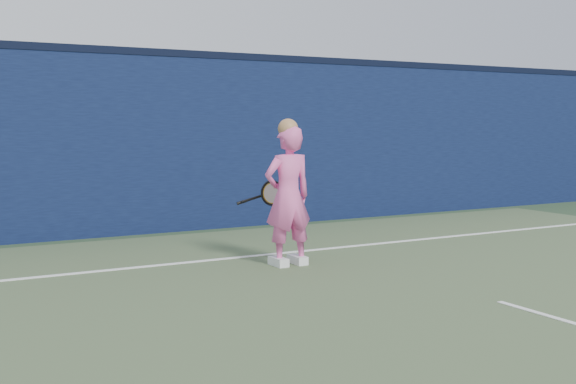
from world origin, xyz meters
TOP-DOWN VIEW (x-y plane):
  - backstop_wall at (0.00, 6.50)m, footprint 24.00×0.40m
  - wall_cap at (0.00, 6.50)m, footprint 24.00×0.42m
  - player at (-0.80, 3.36)m, footprint 0.56×0.37m
  - racket at (-0.81, 3.76)m, footprint 0.55×0.16m

SIDE VIEW (x-z plane):
  - racket at x=-0.81m, z-range 0.61..0.91m
  - player at x=-0.80m, z-range -0.03..1.58m
  - backstop_wall at x=0.00m, z-range 0.00..2.50m
  - wall_cap at x=0.00m, z-range 2.50..2.60m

